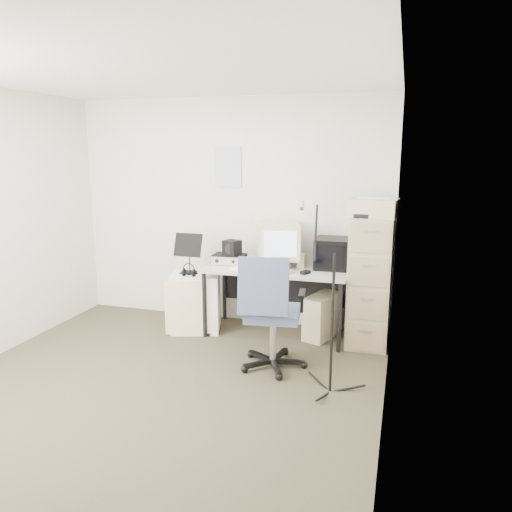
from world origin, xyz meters
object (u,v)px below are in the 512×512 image
(desk, at_px, (277,301))
(office_chair, at_px, (273,311))
(filing_cabinet, at_px, (370,281))
(side_cart, at_px, (196,302))

(desk, bearing_deg, office_chair, -78.06)
(desk, xyz_separation_m, office_chair, (0.17, -0.81, 0.16))
(filing_cabinet, distance_m, side_cart, 1.86)
(desk, bearing_deg, side_cart, -171.36)
(desk, relative_size, side_cart, 2.39)
(office_chair, height_order, side_cart, office_chair)
(desk, height_order, office_chair, office_chair)
(filing_cabinet, xyz_separation_m, side_cart, (-1.82, -0.16, -0.34))
(filing_cabinet, xyz_separation_m, desk, (-0.95, -0.03, -0.29))
(desk, distance_m, office_chair, 0.85)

